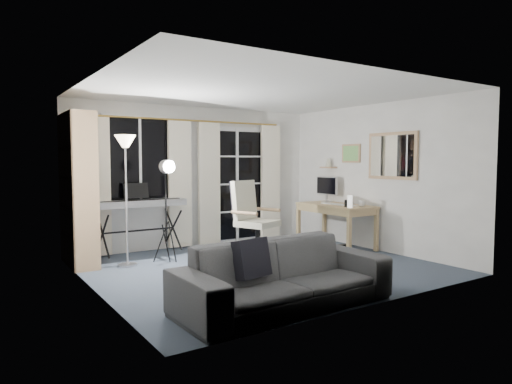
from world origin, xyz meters
TOP-DOWN VIEW (x-y plane):
  - floor at (0.00, 0.00)m, footprint 4.50×4.00m
  - window at (-1.05, 1.97)m, footprint 1.20×0.08m
  - french_door at (0.75, 1.97)m, footprint 1.32×0.09m
  - curtains at (-0.14, 1.88)m, footprint 3.60×0.07m
  - bookshelf at (-2.13, 1.52)m, footprint 0.36×1.00m
  - torchiere_lamp at (-1.55, 1.09)m, footprint 0.31×0.31m
  - keyboard_piano at (-1.17, 1.70)m, footprint 1.45×0.71m
  - studio_light at (-0.99, 0.99)m, footprint 0.30×0.30m
  - office_chair at (0.11, 0.50)m, footprint 0.82×0.79m
  - desk at (1.88, 0.55)m, footprint 0.71×1.38m
  - monitor at (2.08, 1.00)m, footprint 0.18×0.53m
  - desk_clutter at (1.82, 0.32)m, footprint 0.44×0.83m
  - mug at (1.98, 0.05)m, footprint 0.12×0.10m
  - wall_mirror at (2.22, -0.35)m, footprint 0.04×0.94m
  - framed_print at (2.23, 0.55)m, footprint 0.03×0.42m
  - wall_shelf at (2.16, 1.05)m, footprint 0.16×0.30m
  - sofa at (-0.79, -1.55)m, footprint 2.26×0.70m

SIDE VIEW (x-z plane):
  - floor at x=0.00m, z-range -0.02..0.00m
  - sofa at x=-0.79m, z-range 0.00..0.88m
  - desk_clutter at x=1.82m, z-range 0.11..1.04m
  - desk at x=1.88m, z-range 0.27..1.01m
  - office_chair at x=0.11m, z-range 0.10..1.29m
  - mug at x=1.98m, z-range 0.73..0.85m
  - keyboard_piano at x=-1.17m, z-range 0.27..1.32m
  - monitor at x=2.08m, z-range 0.78..1.24m
  - bookshelf at x=-2.13m, z-range -0.05..2.08m
  - french_door at x=0.75m, z-range -0.03..2.08m
  - curtains at x=-0.14m, z-range 0.03..2.16m
  - studio_light at x=-0.99m, z-range 0.46..1.98m
  - wall_shelf at x=2.16m, z-range 1.32..1.50m
  - torchiere_lamp at x=-1.55m, z-range 0.56..2.39m
  - window at x=-1.05m, z-range 0.80..2.20m
  - wall_mirror at x=2.22m, z-range 1.18..1.92m
  - framed_print at x=2.23m, z-range 1.44..1.76m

